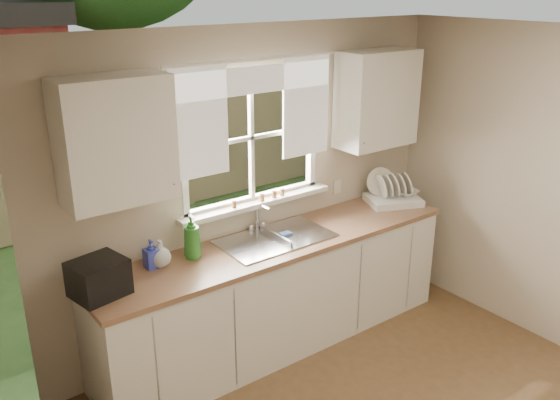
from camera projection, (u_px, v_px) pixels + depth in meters
room_walls at (475, 293)px, 3.12m from camera, size 3.62×4.02×2.50m
ceiling at (494, 46)px, 2.73m from camera, size 3.60×4.00×0.02m
window at (253, 159)px, 4.58m from camera, size 1.38×0.16×1.06m
curtains at (256, 102)px, 4.39m from camera, size 1.50×0.03×0.81m
base_cabinets at (278, 295)px, 4.71m from camera, size 3.00×0.62×0.87m
countertop at (278, 243)px, 4.55m from camera, size 3.04×0.65×0.04m
upper_cabinet_left at (115, 140)px, 3.68m from camera, size 0.70×0.33×0.80m
upper_cabinet_right at (377, 99)px, 4.97m from camera, size 0.70×0.33×0.80m
wall_outlet at (337, 187)px, 5.21m from camera, size 0.08×0.01×0.12m
sill_jars at (264, 197)px, 4.68m from camera, size 0.50×0.04×0.06m
sink at (275, 247)px, 4.59m from camera, size 0.88×0.52×0.40m
dish_rack at (393, 195)px, 5.28m from camera, size 0.55×0.49×0.31m
bowl at (407, 193)px, 5.31m from camera, size 0.22×0.22×0.05m
soap_bottle_a at (192, 237)px, 4.20m from camera, size 0.15×0.15×0.33m
soap_bottle_b at (151, 254)px, 4.08m from camera, size 0.10×0.10×0.21m
soap_bottle_c at (160, 253)px, 4.11m from camera, size 0.16×0.16×0.19m
saucer at (102, 295)px, 3.75m from camera, size 0.17×0.17×0.01m
cup at (106, 291)px, 3.71m from camera, size 0.14×0.14×0.09m
black_appliance at (99, 278)px, 3.72m from camera, size 0.37×0.33×0.24m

